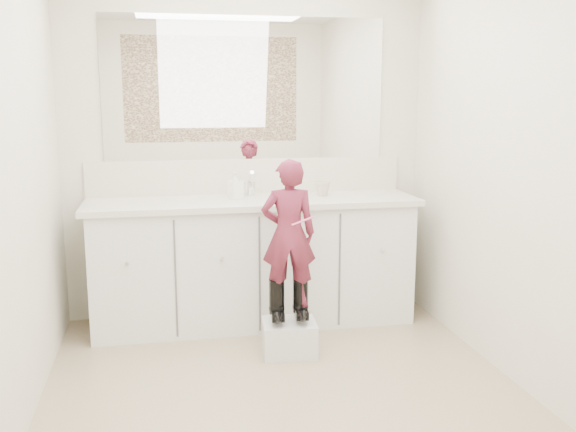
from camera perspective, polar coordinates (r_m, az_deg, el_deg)
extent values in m
plane|color=#897A59|center=(3.56, 0.00, -16.02)|extent=(3.00, 3.00, 0.00)
plane|color=beige|center=(4.67, -3.67, 5.83)|extent=(2.60, 0.00, 2.60)
plane|color=beige|center=(1.77, 9.64, -2.56)|extent=(2.60, 0.00, 2.60)
plane|color=beige|center=(3.21, -23.45, 2.66)|extent=(0.00, 3.00, 3.00)
plane|color=beige|center=(3.68, 20.30, 3.83)|extent=(0.00, 3.00, 3.00)
cube|color=silver|center=(4.54, -3.08, -4.27)|extent=(2.20, 0.55, 0.85)
cube|color=beige|center=(4.43, -3.11, 1.25)|extent=(2.28, 0.58, 0.04)
cube|color=beige|center=(4.67, -3.62, 3.55)|extent=(2.28, 0.03, 0.25)
cube|color=white|center=(4.64, -3.72, 11.23)|extent=(2.00, 0.02, 1.00)
cube|color=#472819|center=(1.74, 10.00, 12.11)|extent=(2.00, 0.01, 1.20)
cylinder|color=silver|center=(4.58, -3.42, 2.45)|extent=(0.08, 0.08, 0.10)
imported|color=#C2B59B|center=(4.57, 3.09, 2.45)|extent=(0.14, 0.14, 0.10)
imported|color=white|center=(4.44, -4.68, 2.73)|extent=(0.11, 0.11, 0.19)
cube|color=silver|center=(4.08, 0.11, -10.77)|extent=(0.35, 0.30, 0.21)
imported|color=#A43255|center=(3.90, 0.06, -1.58)|extent=(0.35, 0.25, 0.92)
cylinder|color=pink|center=(3.82, 1.33, -0.44)|extent=(0.14, 0.02, 0.06)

